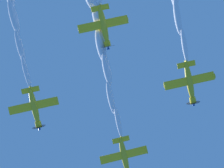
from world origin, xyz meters
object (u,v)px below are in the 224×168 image
airplane_lead (124,157)px  airplane_right_wingman (190,83)px  airplane_slot_tail (104,27)px  airplane_left_wingman (35,108)px

airplane_lead → airplane_right_wingman: 18.88m
airplane_lead → airplane_slot_tail: bearing=-140.7°
airplane_right_wingman → airplane_slot_tail: bearing=171.0°
airplane_slot_tail → airplane_right_wingman: bearing=-9.0°
airplane_lead → airplane_slot_tail: size_ratio=1.00×
airplane_lead → airplane_right_wingman: (-1.12, -18.79, -1.48)m
airplane_lead → airplane_left_wingman: 19.52m
airplane_lead → airplane_left_wingman: (-19.12, 3.92, -0.44)m
airplane_lead → airplane_slot_tail: airplane_slot_tail is taller
airplane_left_wingman → airplane_right_wingman: (18.00, -22.71, -1.04)m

